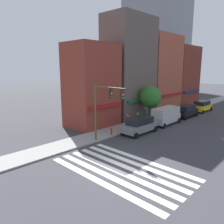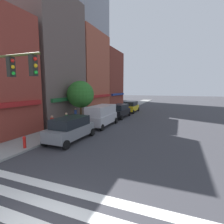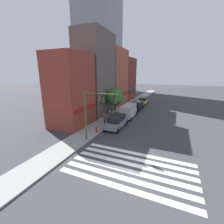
# 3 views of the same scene
# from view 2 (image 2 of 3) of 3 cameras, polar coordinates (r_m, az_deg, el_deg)

# --- Properties ---
(storefront_row) EXTENTS (32.04, 5.30, 15.28)m
(storefront_row) POSITION_cam_2_polar(r_m,az_deg,el_deg) (27.83, -11.65, 12.40)
(storefront_row) COLOR maroon
(storefront_row) RESTS_ON ground_plane
(tower_distant) EXTENTS (17.86, 14.70, 61.78)m
(tower_distant) POSITION_cam_2_polar(r_m,az_deg,el_deg) (68.03, -10.93, 30.70)
(tower_distant) COLOR gray
(tower_distant) RESTS_ON ground_plane
(traffic_signal) EXTENTS (0.32, 4.14, 6.04)m
(traffic_signal) POSITION_cam_2_polar(r_m,az_deg,el_deg) (10.55, -32.22, 6.91)
(traffic_signal) COLOR #474C1E
(traffic_signal) RESTS_ON ground_plane
(suv_grey) EXTENTS (4.72, 2.12, 1.94)m
(suv_grey) POSITION_cam_2_polar(r_m,az_deg,el_deg) (14.74, -13.36, -5.21)
(suv_grey) COLOR slate
(suv_grey) RESTS_ON ground_plane
(van_silver) EXTENTS (5.05, 2.22, 2.34)m
(van_silver) POSITION_cam_2_polar(r_m,az_deg,el_deg) (19.82, -3.44, -0.94)
(van_silver) COLOR #B7B7BC
(van_silver) RESTS_ON ground_plane
(suv_black) EXTENTS (4.74, 2.12, 1.94)m
(suv_black) POSITION_cam_2_polar(r_m,az_deg,el_deg) (25.60, 2.47, 0.48)
(suv_black) COLOR black
(suv_black) RESTS_ON ground_plane
(suv_yellow) EXTENTS (4.72, 2.12, 1.94)m
(suv_yellow) POSITION_cam_2_polar(r_m,az_deg,el_deg) (31.53, 6.18, 1.82)
(suv_yellow) COLOR yellow
(suv_yellow) RESTS_ON ground_plane
(pedestrian_green_top) EXTENTS (0.32, 0.32, 1.77)m
(pedestrian_green_top) POSITION_cam_2_polar(r_m,az_deg,el_deg) (17.70, -14.62, -2.95)
(pedestrian_green_top) COLOR #23232D
(pedestrian_green_top) RESTS_ON sidewalk_left
(pedestrian_blue_shirt) EXTENTS (0.32, 0.32, 1.77)m
(pedestrian_blue_shirt) POSITION_cam_2_polar(r_m,az_deg,el_deg) (21.44, -11.79, -1.01)
(pedestrian_blue_shirt) COLOR #23232D
(pedestrian_blue_shirt) RESTS_ON sidewalk_left
(pedestrian_red_jacket) EXTENTS (0.32, 0.32, 1.77)m
(pedestrian_red_jacket) POSITION_cam_2_polar(r_m,az_deg,el_deg) (16.25, -18.89, -4.07)
(pedestrian_red_jacket) COLOR #23232D
(pedestrian_red_jacket) RESTS_ON sidewalk_left
(fire_hydrant) EXTENTS (0.24, 0.24, 0.84)m
(fire_hydrant) POSITION_cam_2_polar(r_m,az_deg,el_deg) (13.74, -26.68, -8.61)
(fire_hydrant) COLOR red
(fire_hydrant) RESTS_ON sidewalk_left
(street_tree) EXTENTS (3.18, 3.18, 5.01)m
(street_tree) POSITION_cam_2_polar(r_m,az_deg,el_deg) (21.09, -10.24, 5.68)
(street_tree) COLOR brown
(street_tree) RESTS_ON sidewalk_left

